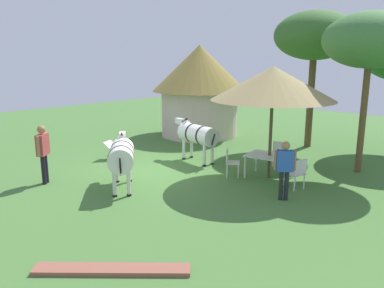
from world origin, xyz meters
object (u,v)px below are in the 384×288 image
object	(u,v)px
guest_beside_umbrella	(285,165)
zebra_nearest_camera	(122,155)
zebra_by_umbrella	(197,134)
shade_umbrella	(273,83)
acacia_tree_behind_hut	(371,41)
standing_watcher	(43,149)
thatched_hut	(200,86)
acacia_tree_far_lawn	(315,36)
patio_chair_near_hut	(278,153)
patio_chair_near_lawn	(230,160)
striped_lounge_chair	(116,152)
patio_dining_table	(269,158)
patio_chair_west_end	(297,172)

from	to	relation	value
guest_beside_umbrella	zebra_nearest_camera	xyz separation A→B (m)	(-3.84, -2.44, 0.03)
zebra_nearest_camera	zebra_by_umbrella	size ratio (longest dim) A/B	0.88
shade_umbrella	acacia_tree_behind_hut	world-z (taller)	acacia_tree_behind_hut
standing_watcher	thatched_hut	bearing A→B (deg)	150.33
zebra_nearest_camera	acacia_tree_far_lawn	distance (m)	9.42
patio_chair_near_hut	acacia_tree_behind_hut	size ratio (longest dim) A/B	0.18
patio_chair_near_lawn	guest_beside_umbrella	distance (m)	2.45
shade_umbrella	striped_lounge_chair	size ratio (longest dim) A/B	3.99
patio_dining_table	zebra_by_umbrella	distance (m)	3.00
patio_dining_table	standing_watcher	size ratio (longest dim) A/B	0.87
thatched_hut	patio_chair_near_hut	xyz separation A→B (m)	(5.79, -2.23, -1.84)
patio_chair_near_hut	patio_chair_west_end	world-z (taller)	same
thatched_hut	zebra_by_umbrella	world-z (taller)	thatched_hut
striped_lounge_chair	zebra_by_umbrella	size ratio (longest dim) A/B	0.42
standing_watcher	patio_chair_near_lawn	bearing A→B (deg)	100.83
standing_watcher	zebra_nearest_camera	distance (m)	2.45
patio_chair_near_lawn	acacia_tree_behind_hut	world-z (taller)	acacia_tree_behind_hut
patio_chair_west_end	striped_lounge_chair	bearing A→B (deg)	120.95
zebra_by_umbrella	acacia_tree_far_lawn	distance (m)	6.38
guest_beside_umbrella	acacia_tree_far_lawn	bearing A→B (deg)	73.70
patio_chair_west_end	zebra_nearest_camera	distance (m)	5.06
patio_dining_table	standing_watcher	xyz separation A→B (m)	(-4.53, -5.16, 0.41)
patio_dining_table	zebra_nearest_camera	xyz separation A→B (m)	(-2.51, -3.79, 0.33)
patio_chair_west_end	zebra_nearest_camera	world-z (taller)	zebra_nearest_camera
shade_umbrella	patio_chair_near_lawn	size ratio (longest dim) A/B	4.17
zebra_by_umbrella	thatched_hut	bearing A→B (deg)	49.37
striped_lounge_chair	standing_watcher	bearing A→B (deg)	-10.75
patio_dining_table	patio_chair_near_lawn	size ratio (longest dim) A/B	1.71
patio_chair_near_lawn	zebra_nearest_camera	world-z (taller)	zebra_nearest_camera
standing_watcher	acacia_tree_behind_hut	world-z (taller)	acacia_tree_behind_hut
patio_dining_table	acacia_tree_far_lawn	distance (m)	6.33
guest_beside_umbrella	zebra_by_umbrella	xyz separation A→B (m)	(-4.31, 1.17, 0.04)
striped_lounge_chair	acacia_tree_behind_hut	distance (m)	9.36
patio_chair_near_hut	standing_watcher	xyz separation A→B (m)	(-4.14, -6.31, 0.55)
guest_beside_umbrella	striped_lounge_chair	xyz separation A→B (m)	(-6.67, -0.68, -0.70)
patio_chair_west_end	patio_chair_near_lawn	bearing A→B (deg)	116.14
patio_chair_near_hut	acacia_tree_far_lawn	bearing A→B (deg)	-95.55
patio_chair_west_end	acacia_tree_behind_hut	xyz separation A→B (m)	(0.57, 3.00, 3.69)
shade_umbrella	striped_lounge_chair	world-z (taller)	shade_umbrella
acacia_tree_far_lawn	acacia_tree_behind_hut	size ratio (longest dim) A/B	1.08
thatched_hut	zebra_by_umbrella	size ratio (longest dim) A/B	2.00
patio_dining_table	patio_chair_near_lawn	distance (m)	1.23
guest_beside_umbrella	acacia_tree_far_lawn	xyz separation A→B (m)	(-2.58, 6.20, 3.56)
thatched_hut	guest_beside_umbrella	size ratio (longest dim) A/B	2.80
standing_watcher	acacia_tree_far_lawn	bearing A→B (deg)	121.24
patio_dining_table	striped_lounge_chair	bearing A→B (deg)	-159.12
patio_chair_west_end	zebra_by_umbrella	distance (m)	4.17
patio_chair_near_hut	zebra_nearest_camera	size ratio (longest dim) A/B	0.46
striped_lounge_chair	zebra_nearest_camera	world-z (taller)	zebra_nearest_camera
standing_watcher	striped_lounge_chair	bearing A→B (deg)	153.78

